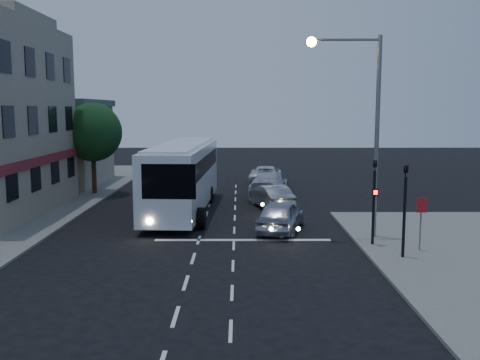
{
  "coord_description": "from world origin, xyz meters",
  "views": [
    {
      "loc": [
        1.82,
        -21.69,
        5.93
      ],
      "look_at": [
        1.89,
        6.18,
        2.2
      ],
      "focal_mm": 40.0,
      "sensor_mm": 36.0,
      "label": 1
    }
  ],
  "objects_px": {
    "tour_bus": "(183,175)",
    "traffic_signal_main": "(374,192)",
    "regulatory_sign": "(421,215)",
    "car_sedan_b": "(269,184)",
    "car_sedan_c": "(266,175)",
    "street_tree": "(92,130)",
    "car_suv": "(281,216)",
    "traffic_signal_side": "(405,199)",
    "car_sedan_a": "(271,196)",
    "streetlight": "(363,113)"
  },
  "relations": [
    {
      "from": "tour_bus",
      "to": "traffic_signal_main",
      "type": "xyz_separation_m",
      "value": [
        8.97,
        -8.03,
        0.27
      ]
    },
    {
      "from": "regulatory_sign",
      "to": "car_sedan_b",
      "type": "bearing_deg",
      "value": 110.06
    },
    {
      "from": "car_sedan_c",
      "to": "regulatory_sign",
      "type": "relative_size",
      "value": 2.44
    },
    {
      "from": "regulatory_sign",
      "to": "street_tree",
      "type": "height_order",
      "value": "street_tree"
    },
    {
      "from": "car_suv",
      "to": "traffic_signal_side",
      "type": "distance_m",
      "value": 6.89
    },
    {
      "from": "car_sedan_c",
      "to": "traffic_signal_side",
      "type": "bearing_deg",
      "value": 106.03
    },
    {
      "from": "traffic_signal_side",
      "to": "street_tree",
      "type": "distance_m",
      "value": 23.24
    },
    {
      "from": "traffic_signal_side",
      "to": "regulatory_sign",
      "type": "xyz_separation_m",
      "value": [
        1.0,
        0.96,
        -0.82
      ]
    },
    {
      "from": "tour_bus",
      "to": "car_sedan_b",
      "type": "distance_m",
      "value": 7.93
    },
    {
      "from": "tour_bus",
      "to": "car_sedan_b",
      "type": "relative_size",
      "value": 2.31
    },
    {
      "from": "car_sedan_a",
      "to": "street_tree",
      "type": "distance_m",
      "value": 13.57
    },
    {
      "from": "traffic_signal_main",
      "to": "traffic_signal_side",
      "type": "relative_size",
      "value": 1.0
    },
    {
      "from": "street_tree",
      "to": "traffic_signal_side",
      "type": "bearing_deg",
      "value": -44.5
    },
    {
      "from": "car_sedan_a",
      "to": "streetlight",
      "type": "bearing_deg",
      "value": 98.5
    },
    {
      "from": "traffic_signal_side",
      "to": "traffic_signal_main",
      "type": "bearing_deg",
      "value": 109.49
    },
    {
      "from": "traffic_signal_main",
      "to": "regulatory_sign",
      "type": "bearing_deg",
      "value": -30.84
    },
    {
      "from": "traffic_signal_side",
      "to": "street_tree",
      "type": "bearing_deg",
      "value": 135.5
    },
    {
      "from": "traffic_signal_main",
      "to": "street_tree",
      "type": "relative_size",
      "value": 0.66
    },
    {
      "from": "streetlight",
      "to": "car_sedan_b",
      "type": "bearing_deg",
      "value": 105.6
    },
    {
      "from": "car_suv",
      "to": "street_tree",
      "type": "distance_m",
      "value": 16.89
    },
    {
      "from": "tour_bus",
      "to": "street_tree",
      "type": "height_order",
      "value": "street_tree"
    },
    {
      "from": "car_sedan_c",
      "to": "traffic_signal_main",
      "type": "xyz_separation_m",
      "value": [
        3.65,
        -19.13,
        1.67
      ]
    },
    {
      "from": "car_sedan_a",
      "to": "regulatory_sign",
      "type": "bearing_deg",
      "value": 102.14
    },
    {
      "from": "traffic_signal_main",
      "to": "street_tree",
      "type": "bearing_deg",
      "value": 137.97
    },
    {
      "from": "car_sedan_a",
      "to": "traffic_signal_side",
      "type": "distance_m",
      "value": 12.06
    },
    {
      "from": "car_sedan_c",
      "to": "regulatory_sign",
      "type": "bearing_deg",
      "value": 109.26
    },
    {
      "from": "car_sedan_b",
      "to": "street_tree",
      "type": "bearing_deg",
      "value": 7.26
    },
    {
      "from": "car_sedan_a",
      "to": "streetlight",
      "type": "relative_size",
      "value": 0.48
    },
    {
      "from": "car_sedan_c",
      "to": "street_tree",
      "type": "xyz_separation_m",
      "value": [
        -12.16,
        -4.88,
        3.75
      ]
    },
    {
      "from": "streetlight",
      "to": "car_suv",
      "type": "bearing_deg",
      "value": 155.38
    },
    {
      "from": "street_tree",
      "to": "tour_bus",
      "type": "bearing_deg",
      "value": -42.29
    },
    {
      "from": "car_suv",
      "to": "traffic_signal_main",
      "type": "distance_m",
      "value": 5.09
    },
    {
      "from": "car_suv",
      "to": "car_sedan_c",
      "type": "xyz_separation_m",
      "value": [
        0.1,
        16.11,
        -0.03
      ]
    },
    {
      "from": "tour_bus",
      "to": "car_sedan_a",
      "type": "distance_m",
      "value": 5.41
    },
    {
      "from": "car_sedan_b",
      "to": "streetlight",
      "type": "xyz_separation_m",
      "value": [
        3.46,
        -12.4,
        4.91
      ]
    },
    {
      "from": "traffic_signal_main",
      "to": "traffic_signal_side",
      "type": "bearing_deg",
      "value": -70.51
    },
    {
      "from": "car_suv",
      "to": "regulatory_sign",
      "type": "height_order",
      "value": "regulatory_sign"
    },
    {
      "from": "car_suv",
      "to": "streetlight",
      "type": "relative_size",
      "value": 0.51
    },
    {
      "from": "car_sedan_c",
      "to": "regulatory_sign",
      "type": "distance_m",
      "value": 20.86
    },
    {
      "from": "traffic_signal_side",
      "to": "street_tree",
      "type": "relative_size",
      "value": 0.66
    },
    {
      "from": "tour_bus",
      "to": "car_sedan_c",
      "type": "distance_m",
      "value": 12.39
    },
    {
      "from": "car_sedan_a",
      "to": "car_sedan_b",
      "type": "relative_size",
      "value": 0.77
    },
    {
      "from": "car_sedan_a",
      "to": "car_sedan_c",
      "type": "height_order",
      "value": "car_sedan_c"
    },
    {
      "from": "traffic_signal_main",
      "to": "traffic_signal_side",
      "type": "height_order",
      "value": "same"
    },
    {
      "from": "car_sedan_b",
      "to": "traffic_signal_side",
      "type": "xyz_separation_m",
      "value": [
        4.42,
        -15.8,
        1.6
      ]
    },
    {
      "from": "tour_bus",
      "to": "car_sedan_b",
      "type": "height_order",
      "value": "tour_bus"
    },
    {
      "from": "streetlight",
      "to": "street_tree",
      "type": "relative_size",
      "value": 1.45
    },
    {
      "from": "traffic_signal_main",
      "to": "car_sedan_b",
      "type": "bearing_deg",
      "value": 105.06
    },
    {
      "from": "car_sedan_b",
      "to": "traffic_signal_main",
      "type": "distance_m",
      "value": 14.4
    },
    {
      "from": "regulatory_sign",
      "to": "street_tree",
      "type": "distance_m",
      "value": 23.4
    }
  ]
}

